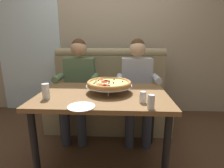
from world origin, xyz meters
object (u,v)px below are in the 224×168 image
dining_table (103,102)px  shaker_pepper_flakes (143,98)px  diner_right (137,83)px  pizza (109,83)px  diner_left (79,82)px  plate_near_left (81,106)px  drinking_glass (46,92)px  shaker_oregano (151,103)px  booth_bench (109,98)px

dining_table → shaker_pepper_flakes: (0.36, -0.23, 0.13)m
diner_right → pizza: size_ratio=2.78×
diner_right → shaker_pepper_flakes: diner_right is taller
dining_table → shaker_pepper_flakes: bearing=-32.9°
diner_left → plate_near_left: diner_left is taller
drinking_glass → shaker_pepper_flakes: bearing=-3.6°
diner_right → pizza: 0.68m
diner_left → shaker_oregano: bearing=-51.3°
shaker_pepper_flakes → plate_near_left: shaker_pepper_flakes is taller
plate_near_left → diner_right: bearing=61.9°
dining_table → diner_left: 0.73m
pizza → shaker_oregano: (0.35, -0.41, -0.04)m
drinking_glass → diner_left: bearing=82.9°
shaker_oregano → booth_bench: bearing=107.9°
diner_right → pizza: diner_right is taller
diner_right → plate_near_left: 1.11m
shaker_pepper_flakes → drinking_glass: drinking_glass is taller
drinking_glass → pizza: bearing=22.5°
diner_left → diner_right: same height
dining_table → shaker_oregano: 0.57m
plate_near_left → shaker_pepper_flakes: bearing=14.1°
dining_table → diner_right: (0.39, 0.62, 0.05)m
dining_table → drinking_glass: size_ratio=9.07×
pizza → drinking_glass: 0.59m
diner_right → pizza: bearing=-119.9°
shaker_oregano → plate_near_left: (-0.54, 0.01, -0.04)m
dining_table → diner_left: (-0.39, 0.62, 0.05)m
diner_right → booth_bench: bearing=145.5°
plate_near_left → pizza: bearing=64.6°
booth_bench → pizza: booth_bench is taller
diner_right → shaker_pepper_flakes: bearing=-91.9°
diner_left → diner_right: 0.78m
diner_left → plate_near_left: size_ratio=5.76×
shaker_oregano → drinking_glass: drinking_glass is taller
plate_near_left → booth_bench: bearing=83.8°
dining_table → shaker_oregano: bearing=-42.2°
dining_table → plate_near_left: 0.40m
diner_left → shaker_pepper_flakes: 1.14m
shaker_pepper_flakes → drinking_glass: (-0.85, 0.05, 0.02)m
booth_bench → pizza: (0.06, -0.84, 0.44)m
diner_left → pizza: (0.44, -0.58, 0.13)m
diner_right → pizza: (-0.33, -0.58, 0.13)m
booth_bench → plate_near_left: (-0.13, -1.24, 0.36)m
shaker_pepper_flakes → shaker_oregano: bearing=-71.2°
shaker_pepper_flakes → shaker_oregano: (0.05, -0.14, 0.01)m
drinking_glass → shaker_oregano: bearing=-11.9°
booth_bench → plate_near_left: 1.30m
shaker_pepper_flakes → drinking_glass: size_ratio=0.69×
diner_left → diner_right: size_ratio=1.00×
booth_bench → diner_right: (0.39, -0.27, 0.31)m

